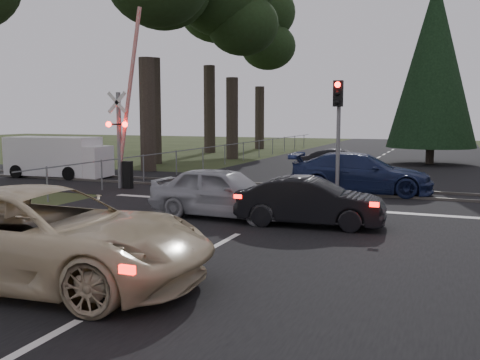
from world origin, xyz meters
The scene contains 18 objects.
ground centered at (0.00, 0.00, 0.00)m, with size 120.00×120.00×0.00m, color #2A3417.
road centered at (0.00, 10.00, 0.01)m, with size 14.00×100.00×0.01m, color black.
rail_corridor centered at (0.00, 12.00, 0.01)m, with size 120.00×8.00×0.01m, color black.
stop_line centered at (0.00, 8.20, 0.01)m, with size 13.00×0.35×0.00m, color silver.
rail_near centered at (0.00, 11.20, 0.05)m, with size 120.00×0.12×0.10m, color #59544C.
rail_far centered at (0.00, 12.80, 0.05)m, with size 120.00×0.12×0.10m, color #59544C.
crossing_signal centered at (-7.27, 9.79, 2.06)m, with size 1.62×0.38×6.96m.
traffic_signal_center centered at (1.00, 10.68, 2.81)m, with size 0.32×0.48×4.10m.
euc_tree_c centered at (-9.00, 25.00, 9.51)m, with size 6.00×6.00×13.20m.
euc_tree_e centered at (-11.00, 36.00, 9.51)m, with size 6.00×6.00×13.20m.
conifer_tree centered at (3.50, 26.00, 5.99)m, with size 5.20×5.20×11.00m.
fence_left centered at (-7.80, 22.50, 0.00)m, with size 0.10×36.00×1.20m, color slate, non-canonical shape.
cream_coupe centered at (-1.69, -1.00, 0.83)m, with size 2.75×5.97×1.66m, color beige.
dark_hatchback centered at (1.38, 5.46, 0.63)m, with size 1.34×3.85×1.27m, color black.
silver_car centered at (-1.22, 5.66, 0.72)m, with size 1.70×4.23×1.44m, color #9D9EA4.
blue_sedan centered at (1.64, 11.90, 0.75)m, with size 2.11×5.20×1.51m, color #1A254E.
dark_car_far centered at (-0.30, 17.89, 0.62)m, with size 1.31×3.76×1.24m, color black.
white_van centered at (-12.27, 11.93, 0.96)m, with size 4.98×2.19×1.90m.
Camera 1 is at (4.81, -8.08, 2.88)m, focal length 40.00 mm.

